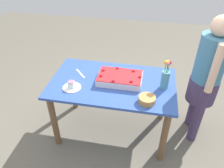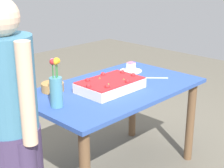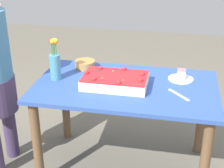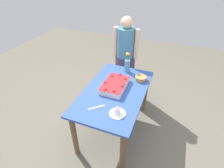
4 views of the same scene
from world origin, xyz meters
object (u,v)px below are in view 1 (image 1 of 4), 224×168
(cake_knife, at_px, (80,74))
(serving_plate_with_slice, at_px, (72,86))
(sheet_cake, at_px, (120,78))
(flower_vase, at_px, (165,78))
(fruit_bowl, at_px, (147,99))
(person_standing, at_px, (207,75))

(cake_knife, bearing_deg, serving_plate_with_slice, -43.87)
(sheet_cake, distance_m, flower_vase, 0.48)
(flower_vase, bearing_deg, cake_knife, 174.19)
(serving_plate_with_slice, height_order, fruit_bowl, serving_plate_with_slice)
(cake_knife, height_order, flower_vase, flower_vase)
(sheet_cake, bearing_deg, cake_knife, 172.38)
(cake_knife, distance_m, fruit_bowl, 0.86)
(sheet_cake, height_order, cake_knife, sheet_cake)
(cake_knife, height_order, fruit_bowl, fruit_bowl)
(sheet_cake, relative_size, cake_knife, 2.26)
(fruit_bowl, xyz_separation_m, person_standing, (0.59, 0.43, 0.07))
(sheet_cake, relative_size, person_standing, 0.32)
(cake_knife, distance_m, person_standing, 1.38)
(flower_vase, bearing_deg, serving_plate_with_slice, -169.30)
(serving_plate_with_slice, bearing_deg, cake_knife, 88.43)
(cake_knife, bearing_deg, person_standing, 50.89)
(cake_knife, relative_size, flower_vase, 0.64)
(fruit_bowl, bearing_deg, cake_knife, 155.48)
(sheet_cake, bearing_deg, person_standing, 8.74)
(sheet_cake, xyz_separation_m, cake_knife, (-0.47, 0.06, -0.04))
(person_standing, bearing_deg, flower_vase, 21.69)
(flower_vase, height_order, person_standing, person_standing)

